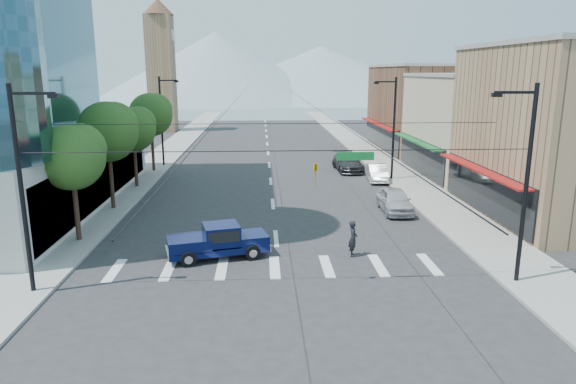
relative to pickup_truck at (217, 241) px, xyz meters
name	(u,v)px	position (x,y,z in m)	size (l,w,h in m)	color
ground	(280,279)	(3.11, -3.06, -0.92)	(160.00, 160.00, 0.00)	#28282B
sidewalk_left	(169,151)	(-8.89, 36.94, -0.85)	(4.00, 120.00, 0.15)	gray
sidewalk_right	(365,149)	(15.11, 36.94, -0.85)	(4.00, 120.00, 0.15)	gray
shop_mid	(487,127)	(23.11, 20.94, 3.58)	(12.00, 14.00, 9.00)	tan
shop_far	(431,109)	(23.11, 36.94, 4.08)	(12.00, 18.00, 10.00)	brown
clock_tower	(161,64)	(-13.39, 58.94, 9.72)	(4.80, 4.80, 20.40)	#8C6B4C
mountain_left	(217,67)	(-11.89, 146.94, 10.08)	(80.00, 80.00, 22.00)	gray
mountain_right	(320,73)	(23.11, 156.94, 8.08)	(90.00, 90.00, 18.00)	gray
tree_near	(74,155)	(-7.96, 3.04, 4.07)	(3.65, 3.64, 6.71)	black
tree_midnear	(110,130)	(-7.96, 10.04, 4.67)	(4.09, 4.09, 7.52)	black
tree_midfar	(135,128)	(-7.96, 17.04, 4.07)	(3.65, 3.64, 6.71)	black
tree_far	(152,113)	(-7.96, 24.04, 4.67)	(4.09, 4.09, 7.52)	black
signal_rig	(285,187)	(3.31, -4.06, 3.72)	(21.80, 0.20, 9.00)	black
lamp_pole_nw	(163,118)	(-7.55, 26.94, 4.02)	(2.00, 0.25, 9.00)	black
lamp_pole_ne	(392,125)	(13.78, 18.94, 4.02)	(2.00, 0.25, 9.00)	black
pickup_truck	(217,241)	(0.00, 0.00, 0.00)	(5.51, 3.04, 1.77)	#080F3B
pedestrian	(353,238)	(7.06, -0.12, 0.03)	(0.70, 0.46, 1.91)	black
parked_car_near	(395,200)	(11.46, 8.35, -0.11)	(1.92, 4.78, 1.63)	silver
parked_car_mid	(377,173)	(12.51, 18.59, -0.19)	(1.55, 4.44, 1.46)	white
parked_car_far	(348,162)	(10.71, 23.46, -0.09)	(2.33, 5.74, 1.66)	#2E2E30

